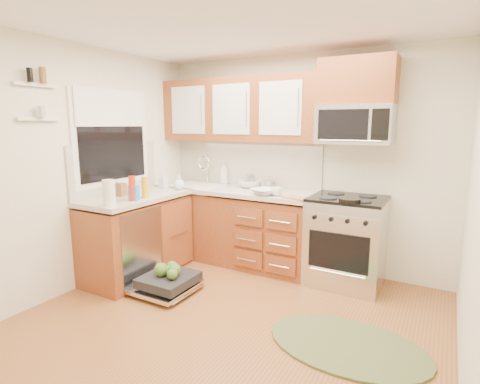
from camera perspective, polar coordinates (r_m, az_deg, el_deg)
The scene contains 36 objects.
floor at distance 3.38m, azimuth -2.83°, elevation -19.92°, with size 3.50×3.50×0.00m, color brown.
ceiling at distance 3.03m, azimuth -3.30°, elevation 25.52°, with size 3.50×3.50×0.00m, color white.
wall_back at distance 4.53m, azimuth 8.90°, elevation 4.42°, with size 3.50×0.04×2.50m, color silver.
wall_left at distance 4.16m, azimuth -23.92°, elevation 3.16°, with size 0.04×3.50×2.50m, color silver.
base_cabinet_back at distance 4.72m, azimuth -0.99°, elevation -5.43°, with size 2.05×0.60×0.85m, color maroon.
base_cabinet_left at distance 4.44m, azimuth -15.34°, elevation -6.82°, with size 0.60×1.25×0.85m, color maroon.
countertop_back at distance 4.60m, azimuth -1.07°, elevation 0.24°, with size 2.07×0.64×0.05m, color #BCB8AC.
countertop_left at distance 4.32m, azimuth -15.54°, elevation -0.80°, with size 0.64×1.27×0.05m, color #BCB8AC.
backsplash_back at distance 4.82m, azimuth 0.69°, elevation 4.41°, with size 2.05×0.02×0.57m, color #B5B2A2.
backsplash_left at distance 4.48m, azimuth -18.42°, elevation 3.45°, with size 0.02×1.25×0.57m, color #B5B2A2.
upper_cabinets at distance 4.65m, azimuth -0.26°, elevation 12.41°, with size 2.05×0.35×0.75m, color maroon, non-canonical shape.
cabinet_over_mw at distance 4.17m, azimuth 17.50°, elevation 15.79°, with size 0.76×0.35×0.47m, color maroon.
range at distance 4.19m, azimuth 15.86°, elevation -7.18°, with size 0.76×0.64×0.95m, color silver, non-canonical shape.
microwave at distance 4.12m, azimuth 17.10°, elevation 9.80°, with size 0.76×0.38×0.40m, color silver, non-canonical shape.
sink at distance 4.89m, azimuth -6.51°, elevation -0.43°, with size 0.62×0.50×0.26m, color white, non-canonical shape.
dishwasher at distance 4.02m, azimuth -11.24°, elevation -13.44°, with size 0.70×0.60×0.20m, color silver, non-canonical shape.
window at distance 4.44m, azimuth -18.91°, elevation 7.77°, with size 0.03×1.05×1.05m, color white, non-canonical shape.
window_blind at distance 4.43m, azimuth -18.94°, elevation 12.04°, with size 0.02×0.96×0.40m, color white.
shelf_upper at distance 3.93m, azimuth -28.71°, elevation 14.14°, with size 0.04×0.40×0.03m, color white.
shelf_lower at distance 3.91m, azimuth -28.33°, elevation 9.78°, with size 0.04×0.40×0.03m, color white.
rug at distance 3.25m, azimuth 16.04°, elevation -21.55°, with size 1.24×0.80×0.02m, color #546137, non-canonical shape.
skillet at distance 3.81m, azimuth 16.38°, elevation -1.22°, with size 0.21×0.21×0.04m, color black.
stock_pot at distance 4.48m, azimuth 4.46°, elevation 1.02°, with size 0.20×0.20×0.12m, color silver.
cutting_board at distance 4.02m, azimuth 8.53°, elevation -0.85°, with size 0.27×0.18×0.02m, color #AD754F.
canister at distance 4.71m, azimuth 1.43°, elevation 1.81°, with size 0.10×0.10×0.17m, color silver.
paper_towel_roll at distance 3.79m, azimuth -19.33°, elevation -0.16°, with size 0.12×0.12×0.26m, color white.
mustard_bottle at distance 4.13m, azimuth -14.27°, elevation 0.70°, with size 0.07×0.07×0.23m, color gold.
red_bottle at distance 3.99m, azimuth -16.10°, elevation 0.53°, with size 0.07×0.07×0.26m, color red.
wooden_box at distance 4.33m, azimuth -17.92°, elevation 0.37°, with size 0.14×0.10×0.14m, color brown.
blue_carton at distance 4.01m, azimuth -15.90°, elevation -0.12°, with size 0.10×0.06×0.16m, color #2A77C5.
bowl_a at distance 4.19m, azimuth 3.77°, elevation 0.04°, with size 0.28×0.28×0.07m, color #999999.
bowl_b at distance 4.65m, azimuth 1.60°, elevation 1.24°, with size 0.30×0.30×0.09m, color #999999.
cup at distance 4.12m, azimuth 5.62°, elevation 0.07°, with size 0.13×0.13×0.10m, color #999999.
soap_bottle_a at distance 4.92m, azimuth -2.44°, elevation 2.94°, with size 0.12×0.12×0.30m, color #999999.
soap_bottle_b at distance 4.71m, azimuth -11.60°, elevation 1.76°, with size 0.09×0.09×0.19m, color #999999.
soap_bottle_c at distance 4.56m, azimuth -9.27°, elevation 1.42°, with size 0.13×0.13×0.17m, color #999999.
Camera 1 is at (1.57, -2.47, 1.70)m, focal length 28.00 mm.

